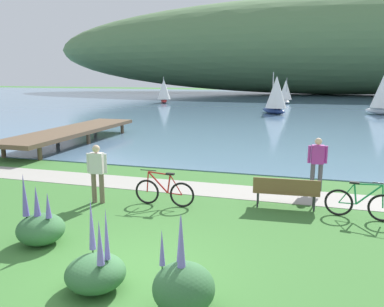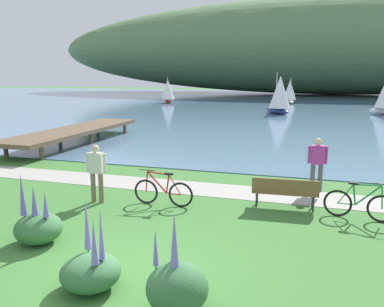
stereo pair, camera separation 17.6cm
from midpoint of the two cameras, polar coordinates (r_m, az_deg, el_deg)
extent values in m
plane|color=#3D7533|center=(7.81, -8.83, -16.66)|extent=(200.00, 200.00, 0.00)
cube|color=#5B7F9E|center=(54.31, 13.88, 7.27)|extent=(180.00, 80.00, 0.04)
ellipsoid|color=#567A4C|center=(78.50, 20.39, 14.54)|extent=(111.94, 28.00, 17.60)
cube|color=#A39E93|center=(12.76, 2.31, -5.22)|extent=(60.00, 1.50, 0.01)
cube|color=brown|center=(11.25, 13.84, -5.50)|extent=(1.83, 0.59, 0.05)
cube|color=brown|center=(10.98, 13.90, -4.69)|extent=(1.80, 0.15, 0.40)
cylinder|color=#2D2D33|center=(11.49, 9.95, -6.14)|extent=(0.05, 0.05, 0.45)
cylinder|color=#2D2D33|center=(11.51, 17.62, -6.49)|extent=(0.05, 0.05, 0.45)
cylinder|color=#2D2D33|center=(11.17, 9.84, -6.66)|extent=(0.05, 0.05, 0.45)
cylinder|color=#2D2D33|center=(11.19, 17.73, -7.01)|extent=(0.05, 0.05, 0.45)
torus|color=black|center=(11.01, 26.41, -7.26)|extent=(0.72, 0.16, 0.72)
torus|color=black|center=(11.02, 20.93, -6.79)|extent=(0.72, 0.16, 0.72)
cylinder|color=#1E8C4C|center=(10.91, 24.78, -5.57)|extent=(0.61, 0.13, 0.61)
cylinder|color=#1E8C4C|center=(10.84, 24.69, -4.21)|extent=(0.66, 0.13, 0.09)
cylinder|color=#1E8C4C|center=(10.92, 23.05, -5.55)|extent=(0.13, 0.06, 0.54)
cylinder|color=#1E8C4C|center=(11.00, 22.04, -6.84)|extent=(0.43, 0.09, 0.05)
cylinder|color=#1E8C4C|center=(10.93, 21.93, -5.50)|extent=(0.37, 0.08, 0.56)
cylinder|color=#1E8C4C|center=(10.92, 26.42, -5.75)|extent=(0.09, 0.05, 0.60)
cube|color=black|center=(10.84, 22.96, -4.03)|extent=(0.25, 0.13, 0.05)
cylinder|color=black|center=(10.83, 26.45, -4.02)|extent=(0.48, 0.09, 0.02)
torus|color=black|center=(11.35, -6.27, -5.55)|extent=(0.72, 0.06, 0.72)
torus|color=black|center=(10.99, -1.20, -6.05)|extent=(0.72, 0.06, 0.72)
cylinder|color=red|center=(11.14, -4.70, -4.19)|extent=(0.61, 0.05, 0.61)
cylinder|color=red|center=(11.05, -4.53, -2.88)|extent=(0.66, 0.04, 0.09)
cylinder|color=red|center=(11.03, -3.11, -4.46)|extent=(0.12, 0.04, 0.54)
cylinder|color=red|center=(11.05, -2.25, -5.90)|extent=(0.43, 0.03, 0.05)
cylinder|color=red|center=(10.96, -2.07, -4.60)|extent=(0.37, 0.03, 0.56)
cylinder|color=red|center=(11.25, -6.19, -4.10)|extent=(0.09, 0.04, 0.60)
cube|color=black|center=(10.94, -2.93, -2.99)|extent=(0.24, 0.10, 0.05)
cylinder|color=black|center=(11.16, -6.11, -2.43)|extent=(0.48, 0.03, 0.02)
cylinder|color=#4C4C51|center=(13.11, 17.54, -3.34)|extent=(0.14, 0.14, 0.88)
cylinder|color=#4C4C51|center=(13.15, 18.57, -3.36)|extent=(0.14, 0.14, 0.88)
cube|color=#9E338C|center=(12.97, 18.26, -0.18)|extent=(0.41, 0.28, 0.60)
sphere|color=beige|center=(12.89, 18.38, 1.65)|extent=(0.22, 0.22, 0.22)
cylinder|color=#9E338C|center=(12.92, 17.13, -0.15)|extent=(0.09, 0.09, 0.56)
cylinder|color=#9E338C|center=(13.02, 19.39, -0.21)|extent=(0.09, 0.09, 0.56)
cylinder|color=#72604C|center=(11.74, -13.79, -4.84)|extent=(0.14, 0.14, 0.88)
cylinder|color=#72604C|center=(11.64, -12.71, -4.92)|extent=(0.14, 0.14, 0.88)
cube|color=silver|center=(11.50, -13.42, -1.34)|extent=(0.40, 0.26, 0.60)
sphere|color=beige|center=(11.42, -13.52, 0.72)|extent=(0.22, 0.22, 0.22)
cylinder|color=silver|center=(11.62, -14.59, -1.28)|extent=(0.09, 0.09, 0.56)
cylinder|color=silver|center=(11.40, -12.24, -1.40)|extent=(0.09, 0.09, 0.56)
ellipsoid|color=#386B3D|center=(7.26, -13.89, -16.50)|extent=(1.05, 1.05, 0.61)
cylinder|color=#386B3D|center=(7.44, -14.22, -13.70)|extent=(0.02, 0.02, 0.12)
cone|color=#8470D1|center=(7.23, -14.43, -9.86)|extent=(0.12, 0.12, 0.95)
cylinder|color=#386B3D|center=(6.87, -13.19, -15.88)|extent=(0.02, 0.02, 0.12)
cone|color=#8470D1|center=(6.68, -13.37, -12.46)|extent=(0.13, 0.13, 0.77)
cylinder|color=#386B3D|center=(7.02, -12.22, -15.21)|extent=(0.02, 0.02, 0.12)
cone|color=#8470D1|center=(6.81, -12.41, -11.32)|extent=(0.10, 0.10, 0.91)
ellipsoid|color=#386B3D|center=(6.44, -1.35, -19.04)|extent=(0.99, 0.99, 0.79)
cylinder|color=#386B3D|center=(6.46, -1.77, -15.97)|extent=(0.02, 0.02, 0.12)
cone|color=#8470D1|center=(6.26, -1.79, -12.21)|extent=(0.13, 0.13, 0.80)
cylinder|color=#386B3D|center=(6.37, -4.47, -16.39)|extent=(0.02, 0.02, 0.12)
cone|color=#8470D1|center=(6.21, -4.53, -13.46)|extent=(0.09, 0.09, 0.60)
cylinder|color=#386B3D|center=(6.26, -1.68, -16.89)|extent=(0.02, 0.02, 0.12)
cone|color=#8470D1|center=(6.04, -1.71, -12.70)|extent=(0.13, 0.13, 0.88)
ellipsoid|color=#386B3D|center=(9.37, -20.99, -10.17)|extent=(1.03, 1.03, 0.67)
cylinder|color=#386B3D|center=(9.26, -21.37, -8.74)|extent=(0.02, 0.02, 0.12)
cone|color=#6B5BB7|center=(9.13, -21.55, -6.39)|extent=(0.15, 0.15, 0.68)
cylinder|color=#386B3D|center=(9.36, -22.80, -8.62)|extent=(0.02, 0.02, 0.12)
cone|color=#6B5BB7|center=(9.20, -23.05, -5.50)|extent=(0.14, 0.14, 0.94)
cylinder|color=#386B3D|center=(9.06, -19.94, -9.07)|extent=(0.02, 0.02, 0.12)
cone|color=#6B5BB7|center=(8.95, -20.09, -7.02)|extent=(0.13, 0.13, 0.56)
ellipsoid|color=navy|center=(37.75, 12.47, 6.11)|extent=(2.81, 3.12, 0.57)
cylinder|color=#B2B2B2|center=(37.84, 12.37, 9.06)|extent=(0.08, 0.08, 3.28)
cone|color=white|center=(37.39, 12.86, 8.76)|extent=(2.75, 2.75, 2.96)
ellipsoid|color=#B22323|center=(51.45, -3.45, 7.67)|extent=(1.85, 2.94, 0.50)
cylinder|color=#B2B2B2|center=(51.59, -3.48, 9.54)|extent=(0.07, 0.07, 2.85)
cone|color=white|center=(51.11, -3.45, 9.36)|extent=(2.22, 2.22, 2.57)
ellipsoid|color=white|center=(51.65, 14.17, 7.35)|extent=(1.50, 2.88, 0.49)
cylinder|color=#B2B2B2|center=(51.36, 14.31, 9.15)|extent=(0.07, 0.07, 2.77)
cone|color=white|center=(51.83, 14.19, 9.02)|extent=(2.03, 2.03, 2.50)
cube|color=brown|center=(21.97, -16.55, 3.22)|extent=(2.40, 10.00, 0.20)
cylinder|color=brown|center=(19.51, -25.31, 0.41)|extent=(0.20, 0.20, 0.60)
cylinder|color=brown|center=(18.28, -20.85, 0.09)|extent=(0.20, 0.20, 0.60)
cylinder|color=brown|center=(22.57, -18.53, 2.28)|extent=(0.20, 0.20, 0.60)
cylinder|color=brown|center=(21.52, -14.36, 2.09)|extent=(0.20, 0.20, 0.60)
cylinder|color=brown|center=(25.89, -13.41, 3.67)|extent=(0.20, 0.20, 0.60)
cylinder|color=brown|center=(24.98, -9.60, 3.55)|extent=(0.20, 0.20, 0.60)
camera|label=1|loc=(0.09, -89.62, 0.08)|focal=36.52mm
camera|label=2|loc=(0.09, 90.38, -0.08)|focal=36.52mm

